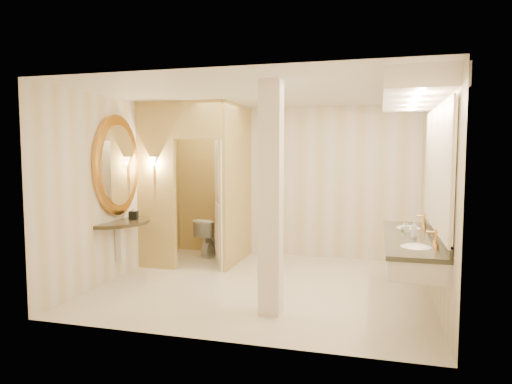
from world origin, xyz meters
TOP-DOWN VIEW (x-y plane):
  - floor at (0.00, 0.00)m, footprint 4.50×4.50m
  - ceiling at (0.00, 0.00)m, footprint 4.50×4.50m
  - wall_back at (0.00, 2.00)m, footprint 4.50×0.02m
  - wall_front at (0.00, -2.00)m, footprint 4.50×0.02m
  - wall_left at (-2.25, 0.00)m, footprint 0.02×4.00m
  - wall_right at (2.25, 0.00)m, footprint 0.02×4.00m
  - toilet_closet at (-1.13, 0.97)m, footprint 1.50×1.55m
  - wall_sconce at (-1.93, 0.43)m, footprint 0.14×0.14m
  - vanity at (1.98, -0.40)m, footprint 0.75×2.58m
  - console_shelf at (-2.21, -0.19)m, footprint 1.14×1.14m
  - pillar at (0.35, -1.08)m, footprint 0.25×0.25m
  - tissue_box at (-2.05, -0.02)m, footprint 0.15×0.15m
  - toilet at (-1.39, 1.62)m, footprint 0.55×0.76m
  - soap_bottle_a at (1.91, -0.13)m, footprint 0.07×0.07m
  - soap_bottle_b at (1.88, 0.00)m, footprint 0.08×0.08m
  - soap_bottle_c at (1.97, -0.52)m, footprint 0.10×0.10m

SIDE VIEW (x-z plane):
  - floor at x=0.00m, z-range 0.00..0.00m
  - toilet at x=-1.39m, z-range 0.00..0.69m
  - soap_bottle_b at x=1.88m, z-range 0.88..0.98m
  - soap_bottle_a at x=1.91m, z-range 0.88..0.99m
  - tissue_box at x=-2.05m, z-range 0.88..1.00m
  - soap_bottle_c at x=1.97m, z-range 0.88..1.08m
  - wall_back at x=0.00m, z-range 0.00..2.70m
  - wall_front at x=0.00m, z-range 0.00..2.70m
  - wall_left at x=-2.25m, z-range 0.00..2.70m
  - wall_right at x=2.25m, z-range 0.00..2.70m
  - pillar at x=0.35m, z-range 0.00..2.70m
  - console_shelf at x=-2.21m, z-range 0.34..2.36m
  - toilet_closet at x=-1.13m, z-range 0.04..2.74m
  - vanity at x=1.98m, z-range 0.58..2.67m
  - wall_sconce at x=-1.93m, z-range 1.52..1.94m
  - ceiling at x=0.00m, z-range 2.70..2.70m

